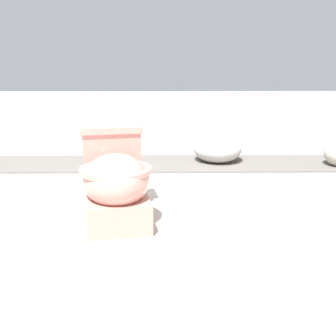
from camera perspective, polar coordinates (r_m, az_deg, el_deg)
ground_plane at (r=2.85m, az=-10.56°, el=-5.23°), size 14.00×14.00×0.00m
gravel_strip at (r=3.87m, az=-0.52°, el=0.56°), size 0.56×8.00×0.01m
toilet at (r=2.64m, az=-6.51°, el=-1.71°), size 0.69×0.48×0.52m
boulder_near at (r=3.94m, az=6.05°, el=2.37°), size 0.53×0.54×0.23m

